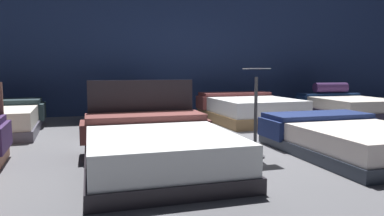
% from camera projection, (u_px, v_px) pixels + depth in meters
% --- Properties ---
extents(ground_plane, '(18.00, 18.00, 0.02)m').
position_uv_depth(ground_plane, '(218.00, 139.00, 5.61)').
color(ground_plane, '#5B5B60').
extents(showroom_back_wall, '(18.00, 0.06, 3.50)m').
position_uv_depth(showroom_back_wall, '(171.00, 42.00, 8.67)').
color(showroom_back_wall, navy).
rests_on(showroom_back_wall, ground_plane).
extents(bed_1, '(1.61, 2.16, 0.93)m').
position_uv_depth(bed_1, '(155.00, 146.00, 3.91)').
color(bed_1, '#252126').
rests_on(bed_1, ground_plane).
extents(bed_2, '(1.59, 2.16, 0.44)m').
position_uv_depth(bed_2, '(349.00, 138.00, 4.54)').
color(bed_2, '#272E3A').
rests_on(bed_2, ground_plane).
extents(bed_5, '(1.61, 2.00, 0.82)m').
position_uv_depth(bed_5, '(132.00, 112.00, 6.64)').
color(bed_5, '#976F4E').
rests_on(bed_5, ground_plane).
extents(bed_6, '(1.72, 2.14, 0.57)m').
position_uv_depth(bed_6, '(249.00, 109.00, 7.38)').
color(bed_6, olive).
rests_on(bed_6, ground_plane).
extents(bed_7, '(1.60, 2.11, 0.76)m').
position_uv_depth(bed_7, '(347.00, 107.00, 8.01)').
color(bed_7, '#2B2639').
rests_on(bed_7, ground_plane).
extents(price_sign, '(0.28, 0.24, 1.09)m').
position_uv_depth(price_sign, '(255.00, 123.00, 4.33)').
color(price_sign, '#3F3F44').
rests_on(price_sign, ground_plane).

